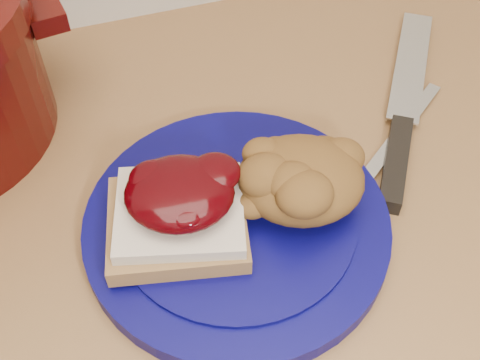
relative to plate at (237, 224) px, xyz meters
name	(u,v)px	position (x,y,z in m)	size (l,w,h in m)	color
plate	(237,224)	(0.00, 0.00, 0.00)	(0.29, 0.29, 0.02)	#07054C
sandwich	(179,210)	(-0.05, 0.00, 0.04)	(0.14, 0.13, 0.06)	olive
stuffing_mound	(301,179)	(0.06, 0.00, 0.04)	(0.12, 0.10, 0.06)	brown
chef_knife	(400,133)	(0.21, 0.06, 0.00)	(0.21, 0.29, 0.02)	black
butter_knife	(401,132)	(0.21, 0.07, -0.01)	(0.19, 0.01, 0.00)	silver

